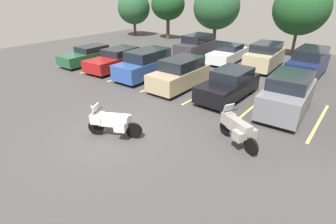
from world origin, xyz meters
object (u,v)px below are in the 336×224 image
at_px(car_far_charcoal, 196,46).
at_px(car_far_champagne, 265,56).
at_px(car_blue, 146,64).
at_px(car_red, 117,59).
at_px(car_green, 89,55).
at_px(car_grey, 288,94).
at_px(car_black, 229,84).
at_px(car_tan, 180,74).
at_px(car_far_white, 228,54).
at_px(motorcycle_touring, 112,122).
at_px(motorcycle_second, 237,128).
at_px(car_far_navy, 308,63).

bearing_deg(car_far_charcoal, car_far_champagne, 1.20).
bearing_deg(car_blue, car_red, 175.92).
bearing_deg(car_green, car_grey, 0.84).
xyz_separation_m(car_blue, car_black, (6.04, 0.12, -0.15)).
bearing_deg(car_tan, car_far_charcoal, 115.90).
distance_m(car_tan, car_black, 3.05).
xyz_separation_m(car_grey, car_far_champagne, (-3.55, 7.00, 0.00)).
relative_size(car_tan, car_far_charcoal, 0.98).
xyz_separation_m(car_green, car_black, (12.06, 0.27, 0.09)).
relative_size(car_grey, car_far_white, 0.94).
distance_m(car_green, car_red, 2.96).
bearing_deg(car_grey, motorcycle_touring, -126.06).
bearing_deg(motorcycle_second, car_far_champagne, 104.63).
distance_m(car_far_charcoal, car_far_white, 3.01).
relative_size(car_red, car_grey, 1.16).
bearing_deg(car_grey, car_black, 179.11).
bearing_deg(car_far_navy, car_far_white, 178.85).
height_order(car_black, car_far_champagne, car_far_champagne).
relative_size(car_blue, car_far_charcoal, 1.03).
relative_size(motorcycle_second, car_far_champagne, 0.44).
height_order(car_far_white, car_far_champagne, car_far_champagne).
xyz_separation_m(motorcycle_second, car_far_champagne, (-2.87, 11.01, 0.29)).
height_order(motorcycle_touring, car_black, car_black).
bearing_deg(car_far_charcoal, car_far_white, 3.25).
distance_m(motorcycle_touring, car_green, 12.09).
height_order(car_blue, car_black, car_blue).
bearing_deg(car_blue, car_far_champagne, 52.10).
height_order(car_grey, car_far_champagne, car_grey).
distance_m(car_far_white, car_far_champagne, 3.01).
relative_size(car_green, car_black, 1.06).
distance_m(motorcycle_touring, car_far_navy, 14.21).
distance_m(car_red, car_far_champagne, 10.99).
xyz_separation_m(car_blue, car_far_champagne, (5.51, 7.07, 0.03)).
relative_size(car_red, car_black, 1.14).
distance_m(motorcycle_second, car_blue, 9.26).
relative_size(car_grey, car_far_charcoal, 1.00).
distance_m(motorcycle_second, car_grey, 4.08).
bearing_deg(car_tan, car_far_white, 93.90).
distance_m(car_green, car_far_champagne, 13.60).
height_order(motorcycle_touring, car_far_white, car_far_white).
relative_size(motorcycle_second, car_black, 0.45).
distance_m(motorcycle_second, car_red, 12.20).
relative_size(motorcycle_second, car_blue, 0.44).
bearing_deg(motorcycle_second, car_far_navy, 89.36).
height_order(car_green, car_red, car_red).
relative_size(car_black, car_grey, 1.03).
relative_size(motorcycle_touring, car_green, 0.44).
xyz_separation_m(car_tan, car_black, (3.03, 0.38, -0.11)).
bearing_deg(car_grey, motorcycle_second, -99.57).
relative_size(car_green, car_grey, 1.09).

